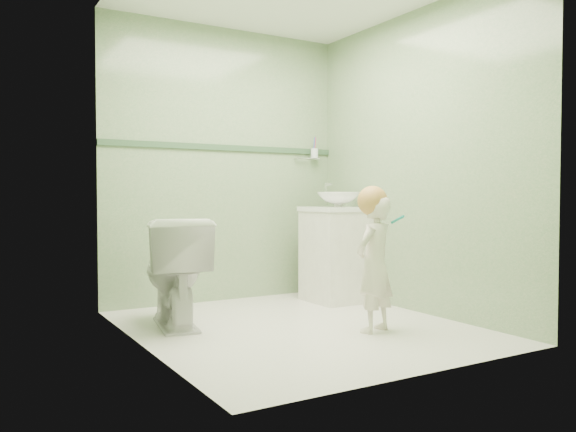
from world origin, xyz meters
TOP-DOWN VIEW (x-y plane):
  - ground at (0.00, 0.00)m, footprint 2.50×2.50m
  - room_shell at (0.00, 0.00)m, footprint 2.50×2.54m
  - trim_stripe at (0.00, 1.24)m, footprint 2.20×0.02m
  - vanity at (0.84, 0.70)m, footprint 0.52×0.50m
  - counter at (0.84, 0.70)m, footprint 0.54×0.52m
  - basin at (0.84, 0.70)m, footprint 0.37×0.37m
  - faucet at (0.84, 0.89)m, footprint 0.03×0.13m
  - cup_holder at (0.89, 1.18)m, footprint 0.26×0.07m
  - toilet at (-0.74, 0.48)m, footprint 0.55×0.82m
  - toddler at (0.37, -0.37)m, footprint 0.39×0.32m
  - hair_cap at (0.37, -0.35)m, footprint 0.21×0.21m
  - teal_toothbrush at (0.48, -0.47)m, footprint 0.10×0.14m

SIDE VIEW (x-z plane):
  - ground at x=0.00m, z-range 0.00..0.00m
  - toilet at x=-0.74m, z-range 0.00..0.77m
  - vanity at x=0.84m, z-range 0.00..0.80m
  - toddler at x=0.37m, z-range 0.00..0.93m
  - teal_toothbrush at x=0.48m, z-range 0.73..0.81m
  - counter at x=0.84m, z-range 0.79..0.83m
  - hair_cap at x=0.37m, z-range 0.79..0.99m
  - basin at x=0.84m, z-range 0.83..0.96m
  - faucet at x=0.84m, z-range 0.88..1.06m
  - room_shell at x=0.00m, z-range 0.00..2.40m
  - cup_holder at x=0.89m, z-range 1.22..1.43m
  - trim_stripe at x=0.00m, z-range 1.33..1.38m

